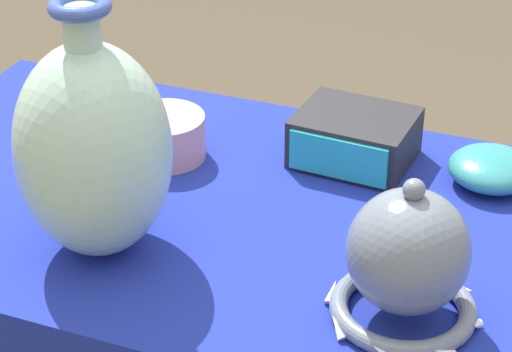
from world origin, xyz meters
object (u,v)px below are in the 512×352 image
Objects in this scene: vase_tall_bulbous at (93,149)px; bowl_shallow_teal at (492,169)px; mosaic_tile_box at (354,138)px; vase_dome_bell at (407,262)px; pot_squat_rose at (165,136)px.

vase_tall_bulbous is 0.57m from bowl_shallow_teal.
vase_dome_bell is at bearing -60.85° from mosaic_tile_box.
bowl_shallow_teal is (0.04, 0.34, -0.05)m from vase_dome_bell.
bowl_shallow_teal is at bearing 5.20° from mosaic_tile_box.
vase_tall_bulbous is 2.78× the size of pot_squat_rose.
vase_dome_bell is 0.35m from bowl_shallow_teal.
pot_squat_rose is at bearing -168.38° from bowl_shallow_teal.
vase_tall_bulbous is at bearing -179.51° from vase_dome_bell.
pot_squat_rose is at bearing 96.50° from vase_tall_bulbous.
vase_tall_bulbous reaches higher than vase_dome_bell.
bowl_shallow_teal is (0.44, 0.34, -0.12)m from vase_tall_bulbous.
mosaic_tile_box reaches higher than pot_squat_rose.
vase_dome_bell is 0.49m from pot_squat_rose.
vase_tall_bulbous is 1.92× the size of mosaic_tile_box.
vase_tall_bulbous is 0.27m from pot_squat_rose.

